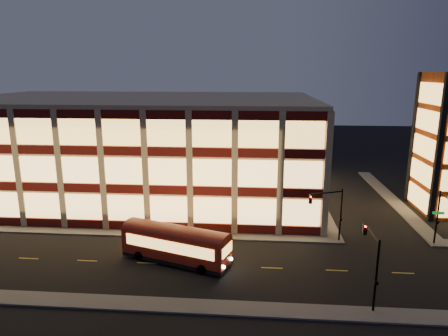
{
  "coord_description": "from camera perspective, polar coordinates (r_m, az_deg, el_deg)",
  "views": [
    {
      "loc": [
        14.32,
        -40.59,
        17.98
      ],
      "look_at": [
        10.3,
        8.0,
        6.24
      ],
      "focal_mm": 32.0,
      "sensor_mm": 36.0,
      "label": 1
    }
  ],
  "objects": [
    {
      "name": "sidewalk_near",
      "position": [
        35.88,
        -20.51,
        -17.34
      ],
      "size": [
        100.0,
        2.0,
        0.15
      ],
      "primitive_type": "cube",
      "color": "#514F4C",
      "rests_on": "ground"
    },
    {
      "name": "ground",
      "position": [
        46.65,
        -13.74,
        -9.54
      ],
      "size": [
        200.0,
        200.0,
        0.0
      ],
      "primitive_type": "plane",
      "color": "black",
      "rests_on": "ground"
    },
    {
      "name": "office_building",
      "position": [
        60.99,
        -11.78,
        3.12
      ],
      "size": [
        50.45,
        30.45,
        14.5
      ],
      "color": "tan",
      "rests_on": "ground"
    },
    {
      "name": "sidewalk_office_east",
      "position": [
        60.94,
        12.73,
        -3.89
      ],
      "size": [
        2.0,
        30.0,
        0.15
      ],
      "primitive_type": "cube",
      "color": "#514F4C",
      "rests_on": "ground"
    },
    {
      "name": "traffic_signal_right",
      "position": [
        46.46,
        28.99,
        -5.6
      ],
      "size": [
        1.2,
        4.37,
        6.0
      ],
      "color": "black",
      "rests_on": "ground"
    },
    {
      "name": "traffic_signal_far",
      "position": [
        43.84,
        14.91,
        -5.38
      ],
      "size": [
        3.79,
        1.87,
        6.0
      ],
      "color": "black",
      "rests_on": "ground"
    },
    {
      "name": "sidewalk_tower_west",
      "position": [
        63.44,
        22.63,
        -3.93
      ],
      "size": [
        2.0,
        30.0,
        0.15
      ],
      "primitive_type": "cube",
      "color": "#514F4C",
      "rests_on": "ground"
    },
    {
      "name": "traffic_signal_near",
      "position": [
        33.91,
        20.4,
        -11.48
      ],
      "size": [
        0.32,
        4.45,
        6.0
      ],
      "color": "black",
      "rests_on": "ground"
    },
    {
      "name": "trolley_bus",
      "position": [
        39.35,
        -6.91,
        -10.49
      ],
      "size": [
        11.06,
        6.07,
        3.65
      ],
      "rotation": [
        0.0,
        0.0,
        -0.33
      ],
      "color": "maroon",
      "rests_on": "ground"
    },
    {
      "name": "sidewalk_office_south",
      "position": [
        48.49,
        -16.78,
        -8.74
      ],
      "size": [
        54.0,
        2.0,
        0.15
      ],
      "primitive_type": "cube",
      "color": "#514F4C",
      "rests_on": "ground"
    }
  ]
}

